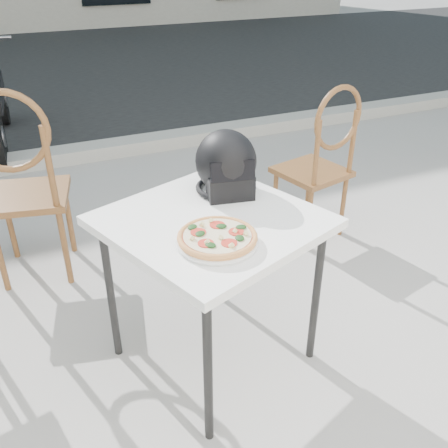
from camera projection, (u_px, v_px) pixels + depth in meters
name	position (u px, v px, depth m)	size (l,w,h in m)	color
ground	(313.00, 348.00, 2.49)	(80.00, 80.00, 0.00)	#A09C98
street_asphalt	(75.00, 67.00, 8.05)	(30.00, 8.00, 0.00)	black
curb	(144.00, 144.00, 4.84)	(30.00, 0.25, 0.12)	#9A9990
cafe_table_main	(212.00, 232.00, 2.11)	(1.03, 1.03, 0.77)	white
plate	(217.00, 242.00, 1.89)	(0.41, 0.41, 0.02)	white
pizza	(217.00, 237.00, 1.88)	(0.39, 0.39, 0.04)	#D7904E
helmet	(226.00, 165.00, 2.24)	(0.33, 0.34, 0.29)	black
cafe_chair_main	(322.00, 156.00, 3.15)	(0.48, 0.48, 1.06)	brown
cafe_chair_side	(21.00, 179.00, 2.71)	(0.53, 0.53, 1.17)	brown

